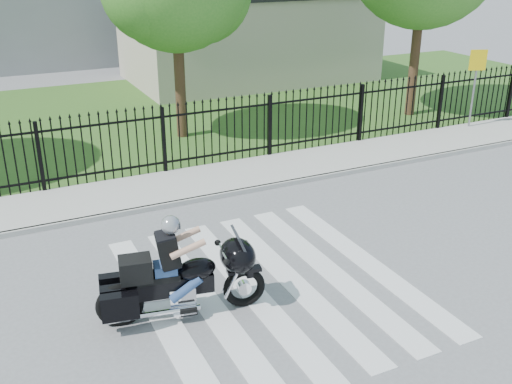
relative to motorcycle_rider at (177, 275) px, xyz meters
name	(u,v)px	position (x,y,z in m)	size (l,w,h in m)	color
ground	(271,285)	(1.74, 0.17, -0.74)	(120.00, 120.00, 0.00)	slate
crosswalk	(271,285)	(1.74, 0.17, -0.73)	(5.00, 5.50, 0.01)	silver
sidewalk	(178,186)	(1.74, 5.17, -0.68)	(40.00, 2.00, 0.12)	#ADAAA3
curb	(192,201)	(1.74, 4.17, -0.68)	(40.00, 0.12, 0.12)	#ADAAA3
grass_strip	(112,118)	(1.74, 12.17, -0.73)	(40.00, 12.00, 0.02)	#365C1F
iron_fence	(164,142)	(1.74, 6.17, 0.16)	(26.00, 0.04, 1.80)	black
building_low	(248,38)	(8.74, 16.17, 1.01)	(10.00, 6.00, 3.50)	#B5A997
motorcycle_rider	(177,275)	(0.00, 0.00, 0.00)	(2.71, 1.19, 1.80)	black
traffic_sign	(476,72)	(11.76, 5.85, 1.12)	(0.51, 0.23, 2.43)	gray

